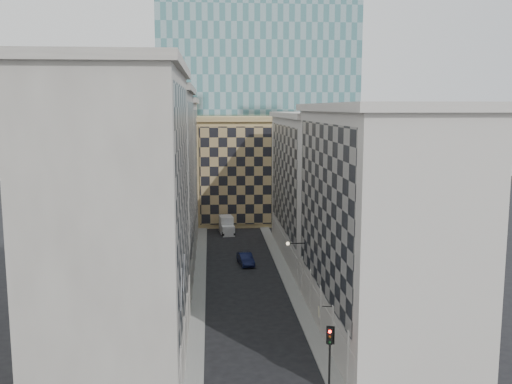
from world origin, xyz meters
TOP-DOWN VIEW (x-y plane):
  - sidewalk_west at (-5.25, 30.00)m, footprint 1.50×100.00m
  - sidewalk_east at (5.25, 30.00)m, footprint 1.50×100.00m
  - bldg_left_a at (-10.88, 11.00)m, footprint 10.80×22.80m
  - bldg_left_b at (-10.88, 33.00)m, footprint 10.80×22.80m
  - bldg_left_c at (-10.88, 55.00)m, footprint 10.80×22.80m
  - bldg_right_a at (10.88, 15.00)m, footprint 10.80×26.80m
  - bldg_right_b at (10.89, 42.00)m, footprint 10.80×28.80m
  - tan_block at (2.00, 67.90)m, footprint 16.80×14.80m
  - church_tower at (0.00, 82.00)m, footprint 7.20×7.20m
  - flagpoles_left at (-5.90, 6.00)m, footprint 0.10×6.33m
  - bracket_lamp at (4.38, 24.00)m, footprint 1.98×0.36m
  - traffic_light at (4.55, 4.19)m, footprint 0.58×0.58m
  - box_truck at (-1.28, 57.22)m, footprint 2.54×5.20m
  - dark_car at (0.63, 38.28)m, footprint 2.23×4.84m
  - shop_sign at (4.96, 10.27)m, footprint 1.19×0.71m

SIDE VIEW (x-z plane):
  - sidewalk_west at x=-5.25m, z-range 0.00..0.15m
  - sidewalk_east at x=5.25m, z-range 0.00..0.15m
  - dark_car at x=0.63m, z-range 0.00..1.54m
  - box_truck at x=-1.28m, z-range -0.18..2.58m
  - traffic_light at x=4.55m, z-range 1.17..5.90m
  - shop_sign at x=4.96m, z-range 3.44..4.23m
  - bracket_lamp at x=4.38m, z-range 6.02..6.38m
  - flagpoles_left at x=-5.90m, z-range 6.83..9.17m
  - tan_block at x=2.00m, z-range 0.04..18.84m
  - bldg_right_b at x=10.89m, z-range 0.00..19.70m
  - bldg_right_a at x=10.88m, z-range -0.03..20.67m
  - bldg_left_c at x=-10.88m, z-range -0.02..21.68m
  - bldg_left_b at x=-10.88m, z-range -0.03..22.67m
  - bldg_left_a at x=-10.88m, z-range -0.03..23.67m
  - church_tower at x=0.00m, z-range 1.20..52.70m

